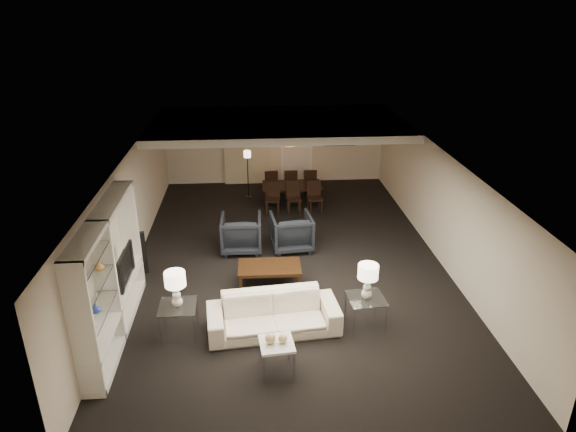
# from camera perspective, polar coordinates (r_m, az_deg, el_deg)

# --- Properties ---
(floor) EXTENTS (11.00, 11.00, 0.00)m
(floor) POSITION_cam_1_polar(r_m,az_deg,el_deg) (12.05, 0.00, -4.81)
(floor) COLOR black
(floor) RESTS_ON ground
(ceiling) EXTENTS (7.00, 11.00, 0.02)m
(ceiling) POSITION_cam_1_polar(r_m,az_deg,el_deg) (11.10, 0.00, 6.66)
(ceiling) COLOR silver
(ceiling) RESTS_ON ground
(wall_back) EXTENTS (7.00, 0.02, 2.50)m
(wall_back) POSITION_cam_1_polar(r_m,az_deg,el_deg) (16.72, -1.45, 7.91)
(wall_back) COLOR beige
(wall_back) RESTS_ON ground
(wall_front) EXTENTS (7.00, 0.02, 2.50)m
(wall_front) POSITION_cam_1_polar(r_m,az_deg,el_deg) (6.80, 3.71, -17.33)
(wall_front) COLOR beige
(wall_front) RESTS_ON ground
(wall_left) EXTENTS (0.02, 11.00, 2.50)m
(wall_left) POSITION_cam_1_polar(r_m,az_deg,el_deg) (11.80, -17.21, 0.16)
(wall_left) COLOR beige
(wall_left) RESTS_ON ground
(wall_right) EXTENTS (0.02, 11.00, 2.50)m
(wall_right) POSITION_cam_1_polar(r_m,az_deg,el_deg) (12.27, 16.53, 1.14)
(wall_right) COLOR beige
(wall_right) RESTS_ON ground
(ceiling_soffit) EXTENTS (7.00, 4.00, 0.20)m
(ceiling_soffit) POSITION_cam_1_polar(r_m,az_deg,el_deg) (14.50, -1.07, 10.21)
(ceiling_soffit) COLOR silver
(ceiling_soffit) RESTS_ON ceiling
(curtains) EXTENTS (1.50, 0.12, 2.40)m
(curtains) POSITION_cam_1_polar(r_m,az_deg,el_deg) (16.64, -4.56, 7.59)
(curtains) COLOR beige
(curtains) RESTS_ON wall_back
(door) EXTENTS (0.90, 0.05, 2.10)m
(door) POSITION_cam_1_polar(r_m,az_deg,el_deg) (16.79, 0.96, 7.27)
(door) COLOR silver
(door) RESTS_ON wall_back
(painting) EXTENTS (0.95, 0.04, 0.65)m
(painting) POSITION_cam_1_polar(r_m,az_deg,el_deg) (16.84, 5.79, 8.97)
(painting) COLOR #142D38
(painting) RESTS_ON wall_back
(media_unit) EXTENTS (0.38, 3.40, 2.35)m
(media_unit) POSITION_cam_1_polar(r_m,az_deg,el_deg) (9.51, -19.15, -6.36)
(media_unit) COLOR white
(media_unit) RESTS_ON wall_left
(pendant_light) EXTENTS (0.52, 0.52, 0.24)m
(pendant_light) POSITION_cam_1_polar(r_m,az_deg,el_deg) (14.64, 0.13, 8.40)
(pendant_light) COLOR #D8591E
(pendant_light) RESTS_ON ceiling_soffit
(sofa) EXTENTS (2.47, 1.17, 0.70)m
(sofa) POSITION_cam_1_polar(r_m,az_deg,el_deg) (9.49, -1.64, -10.84)
(sofa) COLOR beige
(sofa) RESTS_ON floor
(coffee_table) EXTENTS (1.32, 0.78, 0.47)m
(coffee_table) POSITION_cam_1_polar(r_m,az_deg,el_deg) (10.91, -2.06, -6.63)
(coffee_table) COLOR black
(coffee_table) RESTS_ON floor
(armchair_left) EXTENTS (0.97, 0.99, 0.89)m
(armchair_left) POSITION_cam_1_polar(r_m,az_deg,el_deg) (12.32, -5.20, -1.94)
(armchair_left) COLOR black
(armchair_left) RESTS_ON floor
(armchair_right) EXTENTS (1.04, 1.07, 0.89)m
(armchair_right) POSITION_cam_1_polar(r_m,az_deg,el_deg) (12.36, 0.37, -1.77)
(armchair_right) COLOR black
(armchair_right) RESTS_ON floor
(side_table_left) EXTENTS (0.67, 0.67, 0.61)m
(side_table_left) POSITION_cam_1_polar(r_m,az_deg,el_deg) (9.61, -12.01, -11.25)
(side_table_left) COLOR silver
(side_table_left) RESTS_ON floor
(side_table_right) EXTENTS (0.70, 0.70, 0.61)m
(side_table_right) POSITION_cam_1_polar(r_m,az_deg,el_deg) (9.73, 8.59, -10.50)
(side_table_right) COLOR white
(side_table_right) RESTS_ON floor
(table_lamp_left) EXTENTS (0.37, 0.37, 0.68)m
(table_lamp_left) POSITION_cam_1_polar(r_m,az_deg,el_deg) (9.27, -12.34, -7.96)
(table_lamp_left) COLOR beige
(table_lamp_left) RESTS_ON side_table_left
(table_lamp_right) EXTENTS (0.41, 0.41, 0.68)m
(table_lamp_right) POSITION_cam_1_polar(r_m,az_deg,el_deg) (9.39, 8.82, -7.23)
(table_lamp_right) COLOR beige
(table_lamp_right) RESTS_ON side_table_right
(marble_table) EXTENTS (0.59, 0.59, 0.55)m
(marble_table) POSITION_cam_1_polar(r_m,az_deg,el_deg) (8.65, -1.26, -15.33)
(marble_table) COLOR white
(marble_table) RESTS_ON floor
(gold_gourd_a) EXTENTS (0.17, 0.17, 0.17)m
(gold_gourd_a) POSITION_cam_1_polar(r_m,az_deg,el_deg) (8.43, -1.97, -13.44)
(gold_gourd_a) COLOR #E6B87A
(gold_gourd_a) RESTS_ON marble_table
(gold_gourd_b) EXTENTS (0.15, 0.15, 0.15)m
(gold_gourd_b) POSITION_cam_1_polar(r_m,az_deg,el_deg) (8.44, -0.58, -13.44)
(gold_gourd_b) COLOR #EFCD7E
(gold_gourd_b) RESTS_ON marble_table
(television) EXTENTS (1.04, 0.14, 0.60)m
(television) POSITION_cam_1_polar(r_m,az_deg,el_deg) (10.06, -18.13, -5.34)
(television) COLOR black
(television) RESTS_ON media_unit
(vase_blue) EXTENTS (0.16, 0.16, 0.17)m
(vase_blue) POSITION_cam_1_polar(r_m,az_deg,el_deg) (8.74, -20.57, -9.60)
(vase_blue) COLOR #2844AE
(vase_blue) RESTS_ON media_unit
(vase_amber) EXTENTS (0.15, 0.15, 0.16)m
(vase_amber) POSITION_cam_1_polar(r_m,az_deg,el_deg) (8.89, -20.25, -5.26)
(vase_amber) COLOR gold
(vase_amber) RESTS_ON media_unit
(floor_speaker) EXTENTS (0.13, 0.13, 0.98)m
(floor_speaker) POSITION_cam_1_polar(r_m,az_deg,el_deg) (11.71, -15.71, -3.93)
(floor_speaker) COLOR black
(floor_speaker) RESTS_ON floor
(dining_table) EXTENTS (1.71, 0.97, 0.60)m
(dining_table) POSITION_cam_1_polar(r_m,az_deg,el_deg) (15.07, 0.44, 2.37)
(dining_table) COLOR black
(dining_table) RESTS_ON floor
(chair_nl) EXTENTS (0.46, 0.46, 0.89)m
(chair_nl) POSITION_cam_1_polar(r_m,az_deg,el_deg) (14.38, -1.73, 1.93)
(chair_nl) COLOR black
(chair_nl) RESTS_ON floor
(chair_nm) EXTENTS (0.43, 0.43, 0.89)m
(chair_nm) POSITION_cam_1_polar(r_m,az_deg,el_deg) (14.41, 0.66, 2.00)
(chair_nm) COLOR black
(chair_nm) RESTS_ON floor
(chair_nr) EXTENTS (0.46, 0.46, 0.89)m
(chair_nr) POSITION_cam_1_polar(r_m,az_deg,el_deg) (14.47, 3.03, 2.06)
(chair_nr) COLOR black
(chair_nr) RESTS_ON floor
(chair_fl) EXTENTS (0.46, 0.46, 0.89)m
(chair_fl) POSITION_cam_1_polar(r_m,az_deg,el_deg) (15.59, -1.96, 3.66)
(chair_fl) COLOR black
(chair_fl) RESTS_ON floor
(chair_fm) EXTENTS (0.43, 0.43, 0.89)m
(chair_fm) POSITION_cam_1_polar(r_m,az_deg,el_deg) (15.63, 0.24, 3.72)
(chair_fm) COLOR black
(chair_fm) RESTS_ON floor
(chair_fr) EXTENTS (0.43, 0.43, 0.89)m
(chair_fr) POSITION_cam_1_polar(r_m,az_deg,el_deg) (15.68, 2.43, 3.77)
(chair_fr) COLOR black
(chair_fr) RESTS_ON floor
(floor_lamp) EXTENTS (0.24, 0.24, 1.46)m
(floor_lamp) POSITION_cam_1_polar(r_m,az_deg,el_deg) (15.53, -4.48, 4.63)
(floor_lamp) COLOR black
(floor_lamp) RESTS_ON floor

